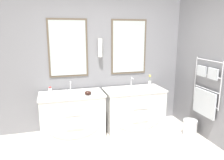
# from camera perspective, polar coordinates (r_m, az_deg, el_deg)

# --- Properties ---
(wall_back) EXTENTS (5.01, 0.16, 2.60)m
(wall_back) POSITION_cam_1_polar(r_m,az_deg,el_deg) (4.29, -3.48, 4.91)
(wall_back) COLOR slate
(wall_back) RESTS_ON ground_plane
(wall_right) EXTENTS (0.13, 3.67, 2.60)m
(wall_right) POSITION_cam_1_polar(r_m,az_deg,el_deg) (4.15, 23.93, 3.26)
(wall_right) COLOR slate
(wall_right) RESTS_ON ground_plane
(vanity_left) EXTENTS (1.14, 0.67, 0.80)m
(vanity_left) POSITION_cam_1_polar(r_m,az_deg,el_deg) (4.05, -10.25, -9.03)
(vanity_left) COLOR white
(vanity_left) RESTS_ON ground_plane
(vanity_right) EXTENTS (1.14, 0.67, 0.80)m
(vanity_right) POSITION_cam_1_polar(r_m,az_deg,el_deg) (4.31, 5.83, -7.54)
(vanity_right) COLOR white
(vanity_right) RESTS_ON ground_plane
(faucet_left) EXTENTS (0.17, 0.12, 0.20)m
(faucet_left) POSITION_cam_1_polar(r_m,az_deg,el_deg) (4.07, -10.78, -1.68)
(faucet_left) COLOR silver
(faucet_left) RESTS_ON vanity_left
(faucet_right) EXTENTS (0.17, 0.12, 0.20)m
(faucet_right) POSITION_cam_1_polar(r_m,az_deg,el_deg) (4.33, 5.08, -0.64)
(faucet_right) COLOR silver
(faucet_right) RESTS_ON vanity_right
(toiletry_bottle) EXTENTS (0.06, 0.06, 0.18)m
(toiletry_bottle) POSITION_cam_1_polar(r_m,az_deg,el_deg) (3.83, -15.82, -3.09)
(toiletry_bottle) COLOR silver
(toiletry_bottle) RESTS_ON vanity_left
(amenity_bowl) EXTENTS (0.12, 0.12, 0.07)m
(amenity_bowl) POSITION_cam_1_polar(r_m,az_deg,el_deg) (3.83, -6.31, -3.37)
(amenity_bowl) COLOR black
(amenity_bowl) RESTS_ON vanity_left
(flower_vase) EXTENTS (0.05, 0.05, 0.25)m
(flower_vase) POSITION_cam_1_polar(r_m,az_deg,el_deg) (4.41, 9.81, -0.49)
(flower_vase) COLOR silver
(flower_vase) RESTS_ON vanity_right
(soap_dish) EXTENTS (0.09, 0.07, 0.04)m
(soap_dish) POSITION_cam_1_polar(r_m,az_deg,el_deg) (4.00, 3.83, -2.93)
(soap_dish) COLOR white
(soap_dish) RESTS_ON vanity_right
(waste_bin) EXTENTS (0.25, 0.25, 0.29)m
(waste_bin) POSITION_cam_1_polar(r_m,az_deg,el_deg) (4.37, 19.69, -11.56)
(waste_bin) COLOR silver
(waste_bin) RESTS_ON ground_plane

